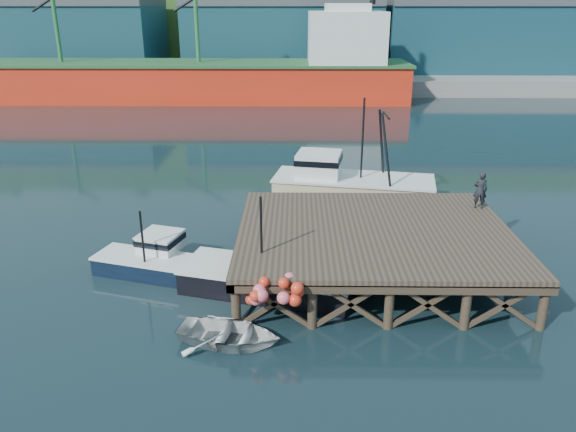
{
  "coord_description": "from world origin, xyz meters",
  "views": [
    {
      "loc": [
        2.0,
        -23.01,
        11.48
      ],
      "look_at": [
        1.65,
        2.0,
        1.94
      ],
      "focal_mm": 35.0,
      "sensor_mm": 36.0,
      "label": 1
    }
  ],
  "objects_px": {
    "boat_navy": "(154,259)",
    "trawler": "(350,182)",
    "boat_black": "(270,271)",
    "dinghy": "(229,334)",
    "dockworker": "(480,190)"
  },
  "relations": [
    {
      "from": "dinghy",
      "to": "dockworker",
      "type": "distance_m",
      "value": 14.39
    },
    {
      "from": "boat_navy",
      "to": "trawler",
      "type": "xyz_separation_m",
      "value": [
        9.66,
        9.54,
        0.67
      ]
    },
    {
      "from": "boat_navy",
      "to": "trawler",
      "type": "bearing_deg",
      "value": 61.21
    },
    {
      "from": "boat_navy",
      "to": "boat_black",
      "type": "distance_m",
      "value": 5.5
    },
    {
      "from": "trawler",
      "to": "boat_navy",
      "type": "bearing_deg",
      "value": -124.94
    },
    {
      "from": "trawler",
      "to": "dockworker",
      "type": "relative_size",
      "value": 5.52
    },
    {
      "from": "dinghy",
      "to": "boat_navy",
      "type": "bearing_deg",
      "value": 48.51
    },
    {
      "from": "dinghy",
      "to": "dockworker",
      "type": "height_order",
      "value": "dockworker"
    },
    {
      "from": "boat_navy",
      "to": "boat_black",
      "type": "relative_size",
      "value": 0.71
    },
    {
      "from": "trawler",
      "to": "boat_black",
      "type": "bearing_deg",
      "value": -101.2
    },
    {
      "from": "trawler",
      "to": "dockworker",
      "type": "xyz_separation_m",
      "value": [
        5.62,
        -6.59,
        1.71
      ]
    },
    {
      "from": "boat_navy",
      "to": "trawler",
      "type": "relative_size",
      "value": 0.55
    },
    {
      "from": "boat_navy",
      "to": "trawler",
      "type": "height_order",
      "value": "trawler"
    },
    {
      "from": "boat_navy",
      "to": "boat_black",
      "type": "height_order",
      "value": "boat_black"
    },
    {
      "from": "dockworker",
      "to": "trawler",
      "type": "bearing_deg",
      "value": -42.6
    }
  ]
}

